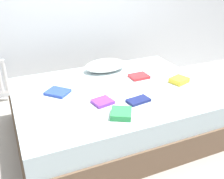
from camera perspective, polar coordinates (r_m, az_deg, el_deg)
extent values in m
plane|color=#9E998E|center=(2.94, 0.39, -8.82)|extent=(8.00, 8.00, 0.00)
cube|color=brown|center=(2.87, 0.40, -6.52)|extent=(2.00, 1.50, 0.28)
cube|color=silver|center=(2.74, 0.42, -2.11)|extent=(1.96, 1.46, 0.22)
cylinder|color=white|center=(3.66, -23.00, 2.43)|extent=(0.04, 0.04, 0.46)
cylinder|color=white|center=(3.66, -21.97, 2.61)|extent=(0.04, 0.04, 0.46)
ellipsoid|color=white|center=(3.14, -1.47, 5.20)|extent=(0.49, 0.31, 0.13)
cube|color=#2847B7|center=(2.66, -11.62, -0.55)|extent=(0.28, 0.28, 0.03)
cube|color=green|center=(2.24, 2.00, -5.19)|extent=(0.24, 0.24, 0.05)
cube|color=navy|center=(2.47, 5.70, -2.35)|extent=(0.23, 0.15, 0.03)
cube|color=purple|center=(2.43, -2.05, -2.65)|extent=(0.20, 0.19, 0.03)
cube|color=red|center=(2.98, 5.82, 2.84)|extent=(0.21, 0.17, 0.03)
cube|color=yellow|center=(2.93, 14.25, 1.95)|extent=(0.22, 0.20, 0.05)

